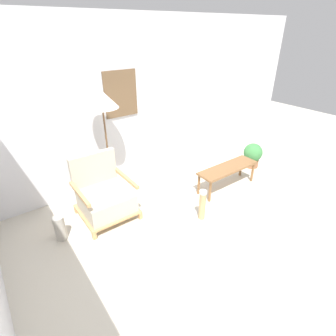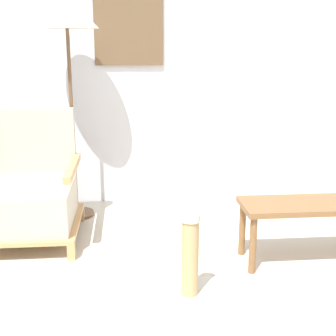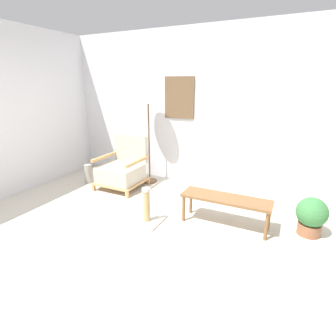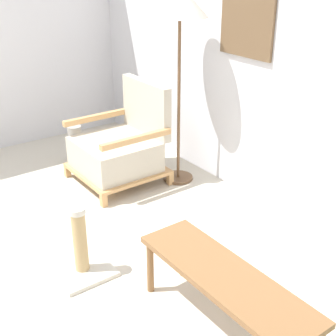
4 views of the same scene
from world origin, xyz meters
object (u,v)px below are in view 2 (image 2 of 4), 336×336
Objects in this scene: armchair at (25,195)px; coffee_table at (330,209)px; scratching_post at (190,275)px; floor_lamp at (67,20)px.

armchair reaches higher than coffee_table.
armchair is 1.42m from scratching_post.
coffee_table is (2.01, -0.54, 0.03)m from armchair.
floor_lamp is at bearing 150.15° from coffee_table.
armchair is at bearing -125.32° from floor_lamp.
armchair is 2.08m from coffee_table.
scratching_post is (1.06, -0.94, -0.18)m from armchair.
scratching_post is at bearing -41.59° from armchair.
floor_lamp is (0.31, 0.44, 1.21)m from armchair.
floor_lamp is at bearing 118.54° from scratching_post.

